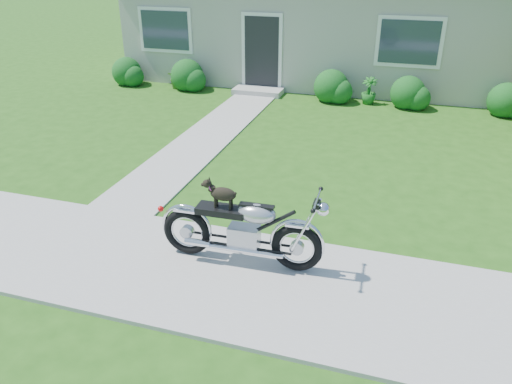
% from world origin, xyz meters
% --- Properties ---
extents(ground, '(80.00, 80.00, 0.00)m').
position_xyz_m(ground, '(0.00, 0.00, 0.00)').
color(ground, '#235114').
rests_on(ground, ground).
extents(sidewalk, '(24.00, 2.20, 0.04)m').
position_xyz_m(sidewalk, '(0.00, 0.00, 0.02)').
color(sidewalk, '#9E9B93').
rests_on(sidewalk, ground).
extents(walkway, '(1.20, 8.00, 0.03)m').
position_xyz_m(walkway, '(-1.50, 5.00, 0.01)').
color(walkway, '#9E9B93').
rests_on(walkway, ground).
extents(house, '(12.60, 7.03, 4.50)m').
position_xyz_m(house, '(-0.00, 11.99, 2.16)').
color(house, '#ABA79A').
rests_on(house, ground).
extents(shrub_row, '(11.57, 0.96, 0.96)m').
position_xyz_m(shrub_row, '(-0.34, 8.50, 0.39)').
color(shrub_row, '#154F19').
rests_on(shrub_row, ground).
extents(potted_plant_left, '(0.68, 0.73, 0.66)m').
position_xyz_m(potted_plant_left, '(-4.02, 8.55, 0.33)').
color(potted_plant_left, '#285416').
rests_on(potted_plant_left, ground).
extents(potted_plant_right, '(0.44, 0.44, 0.71)m').
position_xyz_m(potted_plant_right, '(1.64, 8.55, 0.36)').
color(potted_plant_right, '#1B651F').
rests_on(potted_plant_right, ground).
extents(motorcycle_with_dog, '(2.22, 0.60, 1.15)m').
position_xyz_m(motorcycle_with_dog, '(0.86, 0.32, 0.55)').
color(motorcycle_with_dog, black).
rests_on(motorcycle_with_dog, sidewalk).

